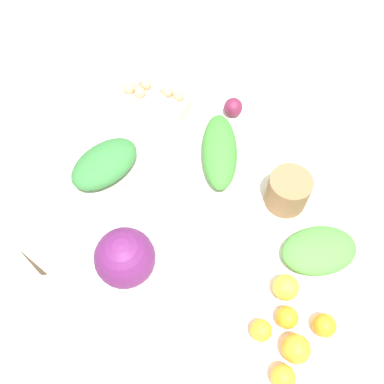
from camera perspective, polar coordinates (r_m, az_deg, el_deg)
name	(u,v)px	position (r m, az deg, el deg)	size (l,w,h in m)	color
ground_plane	(192,273)	(2.19, 0.00, -10.71)	(8.00, 8.00, 0.00)	#B2A899
dining_table	(192,208)	(1.58, 0.00, -2.17)	(1.32, 1.01, 0.77)	silver
cabbage_purple	(125,258)	(1.30, -8.93, -8.66)	(0.18, 0.18, 0.18)	#601E5B
egg_carton	(154,98)	(1.72, -5.05, 12.41)	(0.30, 0.17, 0.09)	beige
paper_bag	(288,191)	(1.46, 12.68, 0.11)	(0.14, 0.14, 0.13)	olive
greens_bunch_beet_tops	(105,164)	(1.54, -11.59, 3.72)	(0.26, 0.16, 0.09)	#337538
greens_bunch_kale	(220,151)	(1.55, 3.69, 5.51)	(0.33, 0.13, 0.09)	#3D8433
greens_bunch_chard	(319,250)	(1.42, 16.59, -7.46)	(0.24, 0.16, 0.07)	#4C933D
beet_root	(233,107)	(1.69, 5.52, 11.18)	(0.07, 0.07, 0.07)	maroon
orange_0	(287,317)	(1.32, 12.56, -16.02)	(0.07, 0.07, 0.07)	orange
orange_1	(296,349)	(1.30, 13.69, -19.65)	(0.08, 0.08, 0.08)	orange
orange_2	(286,287)	(1.34, 12.40, -12.32)	(0.08, 0.08, 0.08)	#F9A833
orange_3	(283,377)	(1.29, 12.03, -22.99)	(0.07, 0.07, 0.07)	orange
orange_4	(261,330)	(1.30, 9.18, -17.75)	(0.06, 0.06, 0.06)	orange
orange_5	(324,325)	(1.34, 17.23, -16.62)	(0.07, 0.07, 0.07)	orange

